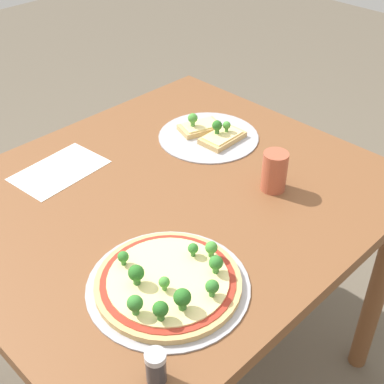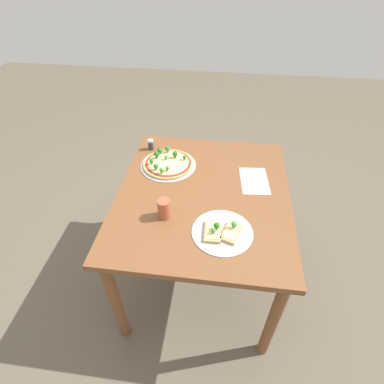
# 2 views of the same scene
# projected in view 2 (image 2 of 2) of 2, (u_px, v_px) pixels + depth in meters

# --- Properties ---
(ground_plane) EXTENTS (8.00, 8.00, 0.00)m
(ground_plane) POSITION_uv_depth(u_px,v_px,m) (201.00, 271.00, 2.18)
(ground_plane) COLOR brown
(dining_table) EXTENTS (1.10, 0.95, 0.77)m
(dining_table) POSITION_uv_depth(u_px,v_px,m) (203.00, 206.00, 1.73)
(dining_table) COLOR brown
(dining_table) RESTS_ON ground_plane
(pizza_tray_whole) EXTENTS (0.34, 0.34, 0.07)m
(pizza_tray_whole) POSITION_uv_depth(u_px,v_px,m) (168.00, 163.00, 1.84)
(pizza_tray_whole) COLOR #A3A3A8
(pizza_tray_whole) RESTS_ON dining_table
(pizza_tray_slice) EXTENTS (0.30, 0.30, 0.07)m
(pizza_tray_slice) POSITION_uv_depth(u_px,v_px,m) (222.00, 231.00, 1.44)
(pizza_tray_slice) COLOR #A3A3A8
(pizza_tray_slice) RESTS_ON dining_table
(drinking_cup) EXTENTS (0.06, 0.06, 0.11)m
(drinking_cup) POSITION_uv_depth(u_px,v_px,m) (164.00, 209.00, 1.49)
(drinking_cup) COLOR #AD5138
(drinking_cup) RESTS_ON dining_table
(condiment_shaker) EXTENTS (0.04, 0.04, 0.07)m
(condiment_shaker) POSITION_uv_depth(u_px,v_px,m) (151.00, 144.00, 1.96)
(condiment_shaker) COLOR #333338
(condiment_shaker) RESTS_ON dining_table
(paper_menu) EXTENTS (0.26, 0.18, 0.00)m
(paper_menu) POSITION_uv_depth(u_px,v_px,m) (254.00, 181.00, 1.74)
(paper_menu) COLOR white
(paper_menu) RESTS_ON dining_table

